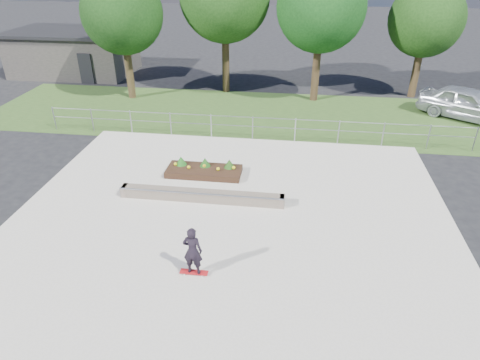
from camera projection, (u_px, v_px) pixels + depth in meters
The scene contains 12 objects.
ground at pixel (228, 231), 14.02m from camera, with size 120.00×120.00×0.00m, color black.
grass_verge at pixel (259, 115), 23.56m from camera, with size 30.00×8.00×0.02m, color #2B451B.
concrete_slab at pixel (228, 230), 14.01m from camera, with size 15.00×15.00×0.06m, color #B0A99C.
fence at pixel (253, 125), 20.16m from camera, with size 20.06×0.06×1.20m.
building at pixel (74, 52), 30.54m from camera, with size 8.40×5.40×3.00m.
tree_far_left at pixel (122, 13), 23.89m from camera, with size 4.55×4.55×7.15m.
tree_mid_right at pixel (321, 7), 23.29m from camera, with size 4.90×4.90×7.70m.
tree_far_right at pixel (426, 20), 24.26m from camera, with size 4.20×4.20×6.60m.
grind_ledge at pixel (202, 196), 15.47m from camera, with size 6.00×0.44×0.43m.
planter_bed at pixel (204, 170), 17.30m from camera, with size 3.00×1.20×0.61m.
skateboarder at pixel (193, 251), 11.70m from camera, with size 0.80×0.39×1.57m.
parked_car at pixel (468, 104), 22.66m from camera, with size 1.98×4.93×1.68m, color #AFB4B9.
Camera 1 is at (1.92, -11.31, 8.24)m, focal length 32.00 mm.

